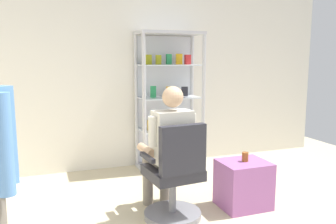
% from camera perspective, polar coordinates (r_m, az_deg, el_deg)
% --- Properties ---
extents(back_wall, '(6.00, 0.10, 2.70)m').
position_cam_1_polar(back_wall, '(4.99, -5.28, 6.54)').
color(back_wall, silver).
rests_on(back_wall, ground).
extents(display_cabinet_main, '(0.90, 0.45, 1.90)m').
position_cam_1_polar(display_cabinet_main, '(4.92, 0.01, 2.06)').
color(display_cabinet_main, '#B7B7BC').
rests_on(display_cabinet_main, ground).
extents(office_chair, '(0.58, 0.56, 0.96)m').
position_cam_1_polar(office_chair, '(3.37, 1.17, -11.17)').
color(office_chair, slate).
rests_on(office_chair, ground).
extents(seated_shopkeeper, '(0.51, 0.59, 1.29)m').
position_cam_1_polar(seated_shopkeeper, '(3.42, -0.03, -5.30)').
color(seated_shopkeeper, slate).
rests_on(seated_shopkeeper, ground).
extents(storage_crate, '(0.49, 0.42, 0.49)m').
position_cam_1_polar(storage_crate, '(3.80, 12.22, -11.46)').
color(storage_crate, '#9E599E').
rests_on(storage_crate, ground).
extents(tea_glass, '(0.07, 0.07, 0.10)m').
position_cam_1_polar(tea_glass, '(3.72, 12.50, -7.16)').
color(tea_glass, brown).
rests_on(tea_glass, storage_crate).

